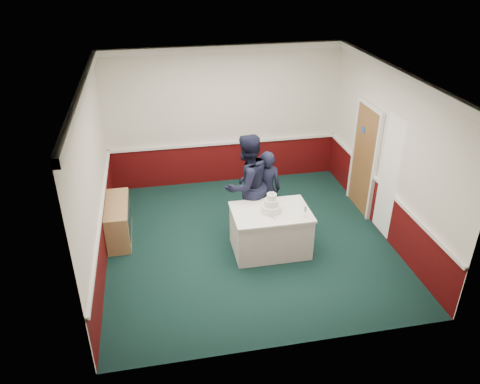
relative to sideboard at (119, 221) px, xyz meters
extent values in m
plane|color=black|center=(2.28, -0.61, -0.35)|extent=(5.00, 5.00, 0.00)
cube|color=silver|center=(2.28, 1.86, 1.15)|extent=(5.00, 0.05, 3.00)
cube|color=silver|center=(-0.20, -0.61, 1.15)|extent=(0.05, 5.00, 3.00)
cube|color=silver|center=(4.75, -0.61, 1.15)|extent=(0.05, 5.00, 3.00)
cube|color=white|center=(2.28, -0.61, 2.62)|extent=(5.00, 5.00, 0.05)
cube|color=#47090A|center=(2.28, 1.87, 0.10)|extent=(5.00, 0.02, 0.90)
cube|color=white|center=(2.28, 1.86, 0.57)|extent=(4.98, 0.05, 0.06)
cube|color=white|center=(2.28, 1.85, 2.58)|extent=(5.00, 0.08, 0.12)
cube|color=brown|center=(4.74, 0.19, 0.70)|extent=(0.05, 0.90, 2.10)
cube|color=#234799|center=(4.71, 0.34, 1.27)|extent=(0.01, 0.12, 0.12)
cube|color=white|center=(4.70, -0.86, 0.85)|extent=(0.02, 0.60, 2.20)
cube|color=#A3744F|center=(0.00, 0.00, 0.00)|extent=(0.40, 1.20, 0.70)
cube|color=black|center=(0.20, 0.00, 0.05)|extent=(0.01, 1.00, 0.50)
cube|color=white|center=(2.60, -0.92, 0.03)|extent=(1.28, 0.88, 0.76)
cube|color=white|center=(2.60, -0.92, 0.42)|extent=(1.32, 0.92, 0.04)
cylinder|color=white|center=(2.60, -0.92, 0.50)|extent=(0.34, 0.34, 0.12)
cylinder|color=silver|center=(2.60, -0.92, 0.45)|extent=(0.35, 0.35, 0.03)
cylinder|color=white|center=(2.60, -0.92, 0.61)|extent=(0.24, 0.24, 0.11)
cylinder|color=silver|center=(2.60, -0.92, 0.57)|extent=(0.25, 0.25, 0.02)
cylinder|color=white|center=(2.60, -0.92, 0.72)|extent=(0.16, 0.16, 0.10)
cylinder|color=silver|center=(2.60, -0.92, 0.68)|extent=(0.17, 0.17, 0.02)
sphere|color=#EDE5C9|center=(2.60, -0.92, 0.79)|extent=(0.03, 0.03, 0.03)
sphere|color=#EDE5C9|center=(2.63, -0.90, 0.79)|extent=(0.03, 0.03, 0.03)
sphere|color=#EDE5C9|center=(2.58, -0.89, 0.79)|extent=(0.03, 0.03, 0.03)
sphere|color=#EDE5C9|center=(2.62, -0.94, 0.79)|extent=(0.03, 0.03, 0.03)
sphere|color=#EDE5C9|center=(2.57, -0.93, 0.79)|extent=(0.03, 0.03, 0.03)
cube|color=silver|center=(2.57, -1.12, 0.44)|extent=(0.08, 0.21, 0.00)
cylinder|color=silver|center=(3.10, -1.20, 0.44)|extent=(0.05, 0.05, 0.01)
cylinder|color=silver|center=(3.10, -1.20, 0.49)|extent=(0.01, 0.01, 0.09)
cylinder|color=silver|center=(3.10, -1.20, 0.59)|extent=(0.04, 0.04, 0.11)
imported|color=black|center=(2.32, -0.23, 0.61)|extent=(1.16, 1.07, 1.92)
imported|color=black|center=(2.71, -0.09, 0.41)|extent=(0.61, 0.46, 1.53)
camera|label=1|loc=(0.78, -7.46, 4.51)|focal=35.00mm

